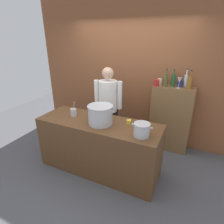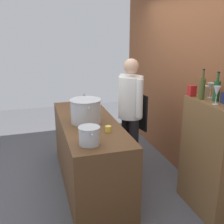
{
  "view_description": "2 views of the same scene",
  "coord_description": "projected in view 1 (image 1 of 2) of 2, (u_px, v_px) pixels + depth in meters",
  "views": [
    {
      "loc": [
        1.33,
        -2.29,
        2.17
      ],
      "look_at": [
        0.08,
        0.33,
        0.96
      ],
      "focal_mm": 29.45,
      "sensor_mm": 36.0,
      "label": 1
    },
    {
      "loc": [
        3.28,
        -0.64,
        2.04
      ],
      "look_at": [
        0.17,
        0.27,
        1.04
      ],
      "focal_mm": 43.58,
      "sensor_mm": 36.0,
      "label": 2
    }
  ],
  "objects": [
    {
      "name": "spice_tin_red",
      "position": [
        157.0,
        83.0,
        3.4
      ],
      "size": [
        0.08,
        0.08,
        0.12
      ],
      "primitive_type": "cube",
      "color": "red",
      "rests_on": "bar_cabinet"
    },
    {
      "name": "wine_glass_tall",
      "position": [
        166.0,
        79.0,
        3.45
      ],
      "size": [
        0.08,
        0.08,
        0.17
      ],
      "color": "silver",
      "rests_on": "bar_cabinet"
    },
    {
      "name": "wine_bottle_olive",
      "position": [
        166.0,
        80.0,
        3.33
      ],
      "size": [
        0.06,
        0.06,
        0.33
      ],
      "color": "#475123",
      "rests_on": "bar_cabinet"
    },
    {
      "name": "prep_counter",
      "position": [
        99.0,
        146.0,
        3.1
      ],
      "size": [
        2.01,
        0.7,
        0.9
      ],
      "primitive_type": "cube",
      "color": "brown",
      "rests_on": "ground_plane"
    },
    {
      "name": "ground_plane",
      "position": [
        100.0,
        167.0,
        3.27
      ],
      "size": [
        8.0,
        8.0,
        0.0
      ],
      "primitive_type": "plane",
      "color": "#4C4C51"
    },
    {
      "name": "wine_glass_wide",
      "position": [
        179.0,
        81.0,
        3.24
      ],
      "size": [
        0.07,
        0.07,
        0.19
      ],
      "color": "silver",
      "rests_on": "bar_cabinet"
    },
    {
      "name": "spice_tin_cream",
      "position": [
        160.0,
        82.0,
        3.51
      ],
      "size": [
        0.08,
        0.08,
        0.12
      ],
      "primitive_type": "cube",
      "color": "beige",
      "rests_on": "bar_cabinet"
    },
    {
      "name": "spice_tin_navy",
      "position": [
        180.0,
        84.0,
        3.38
      ],
      "size": [
        0.09,
        0.09,
        0.11
      ],
      "primitive_type": "cube",
      "color": "navy",
      "rests_on": "bar_cabinet"
    },
    {
      "name": "wine_bottle_clear",
      "position": [
        186.0,
        80.0,
        3.35
      ],
      "size": [
        0.06,
        0.06,
        0.32
      ],
      "color": "silver",
      "rests_on": "bar_cabinet"
    },
    {
      "name": "chef",
      "position": [
        108.0,
        104.0,
        3.49
      ],
      "size": [
        0.52,
        0.39,
        1.66
      ],
      "rotation": [
        0.0,
        0.0,
        3.35
      ],
      "color": "black",
      "rests_on": "ground_plane"
    },
    {
      "name": "butter_jar",
      "position": [
        129.0,
        122.0,
        2.85
      ],
      "size": [
        0.07,
        0.07,
        0.07
      ],
      "primitive_type": "cylinder",
      "color": "yellow",
      "rests_on": "prep_counter"
    },
    {
      "name": "stockpot_small",
      "position": [
        142.0,
        130.0,
        2.48
      ],
      "size": [
        0.29,
        0.23,
        0.19
      ],
      "color": "#B7BABF",
      "rests_on": "prep_counter"
    },
    {
      "name": "utensil_crock",
      "position": [
        73.0,
        112.0,
        3.12
      ],
      "size": [
        0.1,
        0.1,
        0.25
      ],
      "color": "#B7BABF",
      "rests_on": "prep_counter"
    },
    {
      "name": "bar_cabinet",
      "position": [
        170.0,
        119.0,
        3.64
      ],
      "size": [
        0.76,
        0.32,
        1.3
      ],
      "primitive_type": "cube",
      "color": "brown",
      "rests_on": "ground_plane"
    },
    {
      "name": "stockpot_large",
      "position": [
        100.0,
        115.0,
        2.82
      ],
      "size": [
        0.45,
        0.39,
        0.3
      ],
      "color": "#B7BABF",
      "rests_on": "prep_counter"
    },
    {
      "name": "wine_bottle_amber",
      "position": [
        190.0,
        82.0,
        3.22
      ],
      "size": [
        0.07,
        0.07,
        0.32
      ],
      "color": "#8C5919",
      "rests_on": "bar_cabinet"
    },
    {
      "name": "brick_back_panel",
      "position": [
        130.0,
        70.0,
        3.87
      ],
      "size": [
        4.4,
        0.1,
        3.0
      ],
      "primitive_type": "cube",
      "color": "brown",
      "rests_on": "ground_plane"
    },
    {
      "name": "wine_bottle_green",
      "position": [
        173.0,
        80.0,
        3.37
      ],
      "size": [
        0.07,
        0.07,
        0.31
      ],
      "color": "#1E592D",
      "rests_on": "bar_cabinet"
    }
  ]
}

